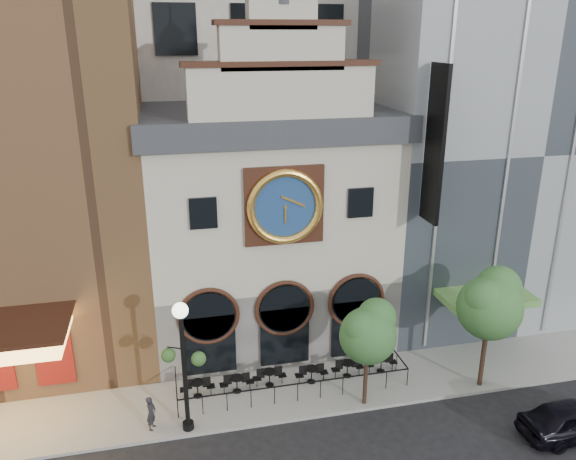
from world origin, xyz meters
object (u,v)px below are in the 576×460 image
Objects in this scene: bistro_1 at (237,383)px; pedestrian at (151,413)px; bistro_4 at (347,368)px; tree_right at (491,303)px; lamppost at (183,353)px; bistro_3 at (312,374)px; tree_left at (369,331)px; bistro_0 at (197,388)px; bistro_5 at (381,363)px; car_right at (574,419)px; bistro_2 at (270,377)px.

bistro_1 is 4.21m from pedestrian.
tree_right is (5.93, -2.00, 3.81)m from bistro_4.
bistro_4 is at bearing 40.21° from lamppost.
bistro_3 is at bearing 166.13° from tree_right.
bistro_4 is at bearing 2.66° from bistro_3.
tree_left is 0.85× the size of tree_right.
bistro_3 is at bearing -0.82° from bistro_0.
bistro_4 is at bearing 0.46° from bistro_1.
bistro_1 is 1.00× the size of bistro_5.
car_right is at bearing -82.56° from pedestrian.
car_right reaches higher than bistro_5.
car_right is (11.64, -6.01, 0.17)m from bistro_2.
tree_left is (1.94, -2.03, 3.16)m from bistro_3.
bistro_3 is 8.84m from tree_right.
lamppost is at bearing -138.18° from bistro_1.
bistro_2 is 1.00× the size of bistro_4.
tree_right reaches higher than bistro_2.
tree_right is (5.80, 0.12, 0.64)m from tree_left.
lamppost reaches higher than tree_left.
bistro_5 is (7.10, 0.06, 0.00)m from bistro_1.
lamppost is (-5.90, -2.06, 3.16)m from bistro_3.
tree_right is at bearing -12.23° from bistro_2.
car_right is 3.03× the size of pedestrian.
lamppost reaches higher than bistro_3.
bistro_5 is at bearing 0.50° from bistro_1.
bistro_0 is at bearing -177.96° from bistro_2.
bistro_0 and bistro_3 have the same top height.
car_right is 0.79× the size of lamppost.
bistro_2 is at bearing 5.70° from bistro_1.
bistro_0 is 8.90m from bistro_5.
car_right is 0.79× the size of tree_right.
bistro_3 is (1.99, -0.20, 0.00)m from bistro_2.
bistro_0 is 13.78m from tree_right.
bistro_4 is 0.32× the size of tree_left.
pedestrian is at bearing -168.93° from bistro_4.
bistro_4 and bistro_5 have the same top height.
car_right is (13.20, -5.86, 0.17)m from bistro_1.
bistro_1 is 1.00× the size of bistro_2.
pedestrian is 15.52m from tree_right.
car_right is at bearing -44.14° from bistro_5.
bistro_0 is 0.27× the size of lamppost.
lamppost is at bearing -167.10° from bistro_5.
bistro_1 and bistro_5 have the same top height.
bistro_5 is 0.34× the size of car_right.
bistro_3 is 1.04× the size of pedestrian.
bistro_0 is at bearing -179.83° from bistro_5.
bistro_4 is (5.36, 0.04, 0.00)m from bistro_1.
bistro_2 is 0.27× the size of tree_right.
bistro_4 is 9.81m from car_right.
car_right reaches higher than bistro_4.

